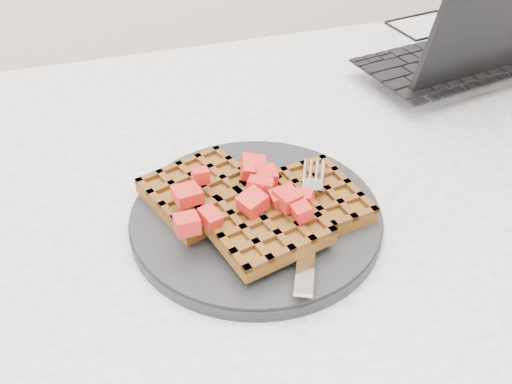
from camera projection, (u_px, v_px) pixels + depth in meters
table at (281, 271)px, 0.68m from camera, size 1.20×0.80×0.75m
plate at (256, 217)px, 0.58m from camera, size 0.25×0.25×0.02m
waffles at (257, 204)px, 0.56m from camera, size 0.22×0.20×0.03m
strawberry_pile at (256, 181)px, 0.55m from camera, size 0.15×0.15×0.02m
fork at (309, 221)px, 0.55m from camera, size 0.10×0.17×0.02m
laptop at (468, 39)px, 0.84m from camera, size 0.40×0.32×0.25m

